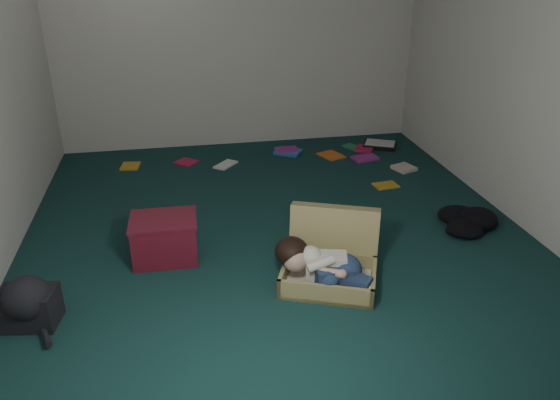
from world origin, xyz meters
name	(u,v)px	position (x,y,z in m)	size (l,w,h in m)	color
floor	(277,231)	(0.00, 0.00, 0.00)	(4.50, 4.50, 0.00)	#113230
wall_back	(238,29)	(0.00, 2.25, 1.30)	(4.50, 4.50, 0.00)	silver
wall_front	(395,203)	(0.00, -2.25, 1.30)	(4.50, 4.50, 0.00)	silver
wall_right	(529,61)	(2.00, 0.00, 1.30)	(4.50, 4.50, 0.00)	silver
suitcase	(331,259)	(0.25, -0.72, 0.14)	(0.81, 0.81, 0.46)	tan
person	(322,265)	(0.15, -0.85, 0.18)	(0.61, 0.51, 0.29)	silver
maroon_bin	(165,238)	(-0.88, -0.26, 0.17)	(0.49, 0.39, 0.33)	maroon
backpack	(28,306)	(-1.70, -0.89, 0.13)	(0.42, 0.34, 0.25)	black
clothing_pile	(468,220)	(1.55, -0.24, 0.07)	(0.47, 0.38, 0.15)	black
paper_tray	(380,145)	(1.55, 1.80, 0.03)	(0.45, 0.40, 0.05)	black
book_scatter	(303,160)	(0.58, 1.51, 0.01)	(3.01, 1.35, 0.02)	gold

